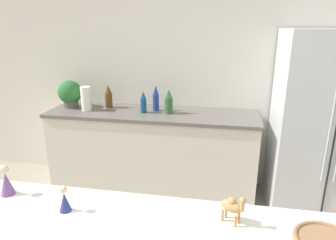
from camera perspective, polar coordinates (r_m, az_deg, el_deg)
The scene contains 12 objects.
wall_back at distance 3.32m, azimuth 6.08°, elevation 8.94°, with size 8.00×0.06×2.55m.
back_counter at distance 3.31m, azimuth -2.94°, elevation -5.92°, with size 2.20×0.63×0.90m.
refrigerator at distance 3.17m, azimuth 27.26°, elevation -0.88°, with size 0.85×0.71×1.75m.
potted_plant at distance 3.47m, azimuth -18.15°, elevation 4.88°, with size 0.26×0.26×0.30m.
paper_towel_roll at distance 3.30m, azimuth -15.34°, elevation 3.97°, with size 0.11×0.11×0.25m.
back_bottle_0 at distance 3.35m, azimuth -11.26°, elevation 4.39°, with size 0.08×0.08×0.26m.
back_bottle_1 at distance 3.16m, azimuth -2.34°, elevation 4.14°, with size 0.07×0.07×0.28m.
back_bottle_2 at distance 3.07m, azimuth 0.14°, elevation 3.52°, with size 0.08×0.08×0.26m.
back_bottle_3 at distance 3.10m, azimuth -4.72°, elevation 3.40°, with size 0.06×0.06×0.23m.
camel_figurine at distance 1.35m, azimuth 12.18°, elevation -15.71°, with size 0.11×0.09×0.14m.
wise_man_figurine_blue at distance 1.49m, azimuth -19.10°, elevation -14.23°, with size 0.06×0.06×0.13m.
wise_man_figurine_crimson at distance 1.73m, azimuth -28.43°, elevation -10.32°, with size 0.07×0.07×0.16m.
Camera 1 is at (0.24, -0.55, 1.78)m, focal length 32.00 mm.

